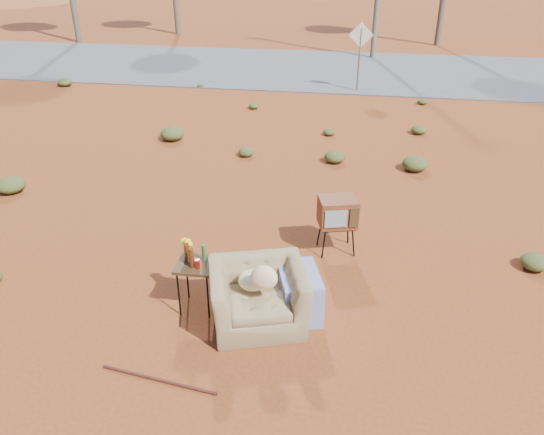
# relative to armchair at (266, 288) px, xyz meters

# --- Properties ---
(ground) EXTENTS (140.00, 140.00, 0.00)m
(ground) POSITION_rel_armchair_xyz_m (-0.59, 0.10, -0.51)
(ground) COLOR brown
(ground) RESTS_ON ground
(highway) EXTENTS (140.00, 7.00, 0.04)m
(highway) POSITION_rel_armchair_xyz_m (-0.59, 15.10, -0.49)
(highway) COLOR #565659
(highway) RESTS_ON ground
(armchair) EXTENTS (1.60, 1.32, 1.08)m
(armchair) POSITION_rel_armchair_xyz_m (0.00, 0.00, 0.00)
(armchair) COLOR olive
(armchair) RESTS_ON ground
(tv_unit) EXTENTS (0.69, 0.61, 0.95)m
(tv_unit) POSITION_rel_armchair_xyz_m (0.82, 1.93, 0.20)
(tv_unit) COLOR black
(tv_unit) RESTS_ON ground
(side_table) EXTENTS (0.51, 0.51, 1.02)m
(side_table) POSITION_rel_armchair_xyz_m (-1.01, 0.13, 0.24)
(side_table) COLOR #3D2916
(side_table) RESTS_ON ground
(rusty_bar) EXTENTS (1.47, 0.24, 0.04)m
(rusty_bar) POSITION_rel_armchair_xyz_m (-1.04, -1.33, -0.49)
(rusty_bar) COLOR #491F13
(rusty_bar) RESTS_ON ground
(road_sign) EXTENTS (0.78, 0.06, 2.19)m
(road_sign) POSITION_rel_armchair_xyz_m (0.91, 12.10, 1.00)
(road_sign) COLOR brown
(road_sign) RESTS_ON ground
(scrub_patch) EXTENTS (17.49, 8.07, 0.33)m
(scrub_patch) POSITION_rel_armchair_xyz_m (-1.41, 4.51, -0.37)
(scrub_patch) COLOR #454D21
(scrub_patch) RESTS_ON ground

